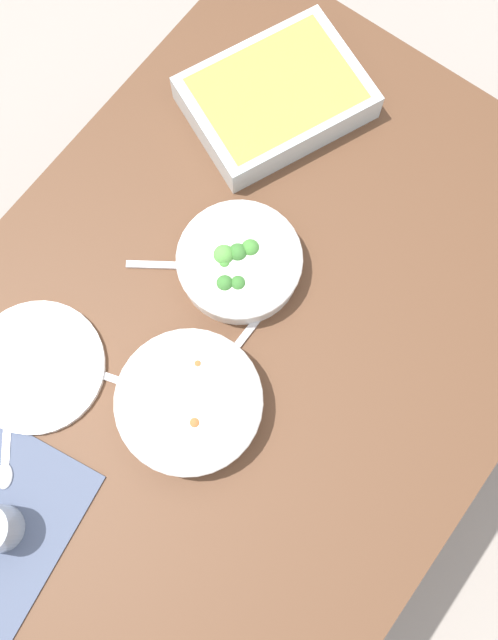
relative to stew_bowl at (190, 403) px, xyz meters
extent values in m
plane|color=#9E9389|center=(-0.17, -0.01, -0.77)|extent=(6.00, 6.00, 0.00)
cube|color=brown|center=(-0.17, -0.01, -0.05)|extent=(1.20, 0.90, 0.04)
cylinder|color=brown|center=(-0.71, -0.40, -0.42)|extent=(0.06, 0.06, 0.70)
cube|color=#4C5670|center=(0.32, -0.12, -0.03)|extent=(0.31, 0.24, 0.00)
cylinder|color=white|center=(0.00, 0.00, 0.00)|extent=(0.22, 0.22, 0.05)
torus|color=white|center=(0.00, 0.00, 0.02)|extent=(0.23, 0.23, 0.01)
cylinder|color=#B2844C|center=(0.00, 0.00, 0.00)|extent=(0.18, 0.18, 0.03)
sphere|color=#C66633|center=(0.02, 0.03, 0.02)|extent=(0.02, 0.02, 0.02)
sphere|color=silver|center=(-0.02, 0.00, 0.02)|extent=(0.02, 0.02, 0.02)
sphere|color=#C66633|center=(-0.05, -0.02, 0.02)|extent=(0.02, 0.02, 0.02)
cylinder|color=white|center=(-0.23, -0.08, -0.01)|extent=(0.20, 0.20, 0.05)
torus|color=white|center=(-0.23, -0.08, 0.01)|extent=(0.21, 0.21, 0.01)
cylinder|color=#8CB272|center=(-0.23, -0.08, 0.00)|extent=(0.16, 0.16, 0.02)
sphere|color=#569E42|center=(-0.22, -0.10, 0.02)|extent=(0.03, 0.03, 0.03)
sphere|color=#478C38|center=(-0.21, -0.09, 0.01)|extent=(0.02, 0.02, 0.02)
sphere|color=#3D7A33|center=(-0.18, -0.07, 0.01)|extent=(0.03, 0.03, 0.03)
sphere|color=#3D7A33|center=(-0.20, -0.05, 0.01)|extent=(0.03, 0.03, 0.03)
sphere|color=#3D7A33|center=(-0.24, -0.09, 0.01)|extent=(0.03, 0.03, 0.03)
sphere|color=#478C38|center=(-0.26, -0.07, 0.01)|extent=(0.03, 0.03, 0.03)
cube|color=silver|center=(-0.52, -0.21, 0.00)|extent=(0.36, 0.32, 0.06)
cube|color=gold|center=(-0.52, -0.21, 0.01)|extent=(0.32, 0.28, 0.04)
cylinder|color=white|center=(0.10, -0.24, -0.03)|extent=(0.22, 0.22, 0.01)
cube|color=silver|center=(-0.18, 0.00, -0.03)|extent=(0.14, 0.01, 0.01)
ellipsoid|color=silver|center=(-0.09, 0.00, -0.03)|extent=(0.04, 0.03, 0.01)
cube|color=silver|center=(-0.16, -0.18, -0.03)|extent=(0.09, 0.12, 0.01)
ellipsoid|color=silver|center=(-0.21, -0.11, -0.03)|extent=(0.04, 0.05, 0.01)
cube|color=silver|center=(0.19, -0.22, -0.03)|extent=(0.12, 0.10, 0.01)
ellipsoid|color=silver|center=(0.26, -0.16, -0.03)|extent=(0.05, 0.05, 0.01)
cube|color=silver|center=(0.05, -0.14, -0.03)|extent=(0.05, 0.14, 0.01)
cube|color=silver|center=(0.07, -0.22, -0.03)|extent=(0.04, 0.05, 0.01)
camera|label=1|loc=(0.08, 0.18, 1.10)|focal=40.00mm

